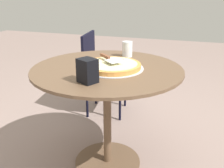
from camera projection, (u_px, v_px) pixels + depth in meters
The scene contains 7 objects.
ground_plane at pixel (108, 162), 1.93m from camera, with size 10.00×10.00×0.00m, color gray.
patio_table at pixel (107, 92), 1.73m from camera, with size 0.98×0.98×0.74m.
pizza_on_tray at pixel (112, 66), 1.65m from camera, with size 0.41×0.41×0.05m.
pizza_server at pixel (109, 58), 1.67m from camera, with size 0.19×0.18×0.02m.
drinking_cup at pixel (127, 49), 1.92m from camera, with size 0.07×0.07×0.11m, color white.
napkin_dispenser at pixel (87, 71), 1.39m from camera, with size 0.10×0.08×0.13m, color black.
patio_chair_near at pixel (100, 67), 2.57m from camera, with size 0.43×0.43×0.81m.
Camera 1 is at (0.54, -1.51, 1.23)m, focal length 41.37 mm.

